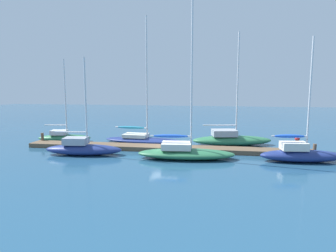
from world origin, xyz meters
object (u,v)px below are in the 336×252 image
sailboat_1 (83,148)px  sailboat_4 (231,139)px  sailboat_0 (64,137)px  mooring_buoy_red (297,139)px  sailboat_3 (185,151)px  sailboat_5 (301,154)px  sailboat_2 (142,138)px

sailboat_1 → sailboat_4: bearing=20.7°
sailboat_4 → sailboat_0: bearing=172.3°
sailboat_4 → mooring_buoy_red: size_ratio=20.83×
sailboat_3 → sailboat_5: sailboat_3 is taller
sailboat_1 → sailboat_4: size_ratio=0.75×
sailboat_2 → sailboat_3: sailboat_3 is taller
sailboat_1 → mooring_buoy_red: (19.98, 9.75, -0.34)m
sailboat_5 → sailboat_2: bearing=153.1°
sailboat_1 → sailboat_2: 7.15m
sailboat_3 → sailboat_4: 7.47m
sailboat_5 → sailboat_3: bearing=177.5°
sailboat_1 → sailboat_5: bearing=-3.9°
sailboat_2 → sailboat_3: bearing=-45.8°
sailboat_1 → sailboat_2: bearing=52.6°
sailboat_4 → sailboat_2: bearing=171.4°
sailboat_5 → sailboat_0: bearing=162.0°
sailboat_2 → sailboat_5: size_ratio=1.33×
sailboat_0 → sailboat_4: sailboat_4 is taller
sailboat_0 → mooring_buoy_red: sailboat_0 is taller
sailboat_0 → sailboat_2: (8.49, 0.59, -0.02)m
sailboat_5 → sailboat_4: bearing=125.6°
sailboat_5 → mooring_buoy_red: (2.04, 9.13, -0.39)m
sailboat_3 → sailboat_0: bearing=153.5°
sailboat_2 → sailboat_5: (14.20, -5.48, 0.15)m
sailboat_4 → sailboat_5: bearing=-59.1°
sailboat_3 → mooring_buoy_red: (11.14, 9.66, -0.34)m
sailboat_5 → mooring_buoy_red: bearing=71.5°
sailboat_0 → sailboat_2: sailboat_2 is taller
sailboat_2 → sailboat_4: 9.10m
sailboat_0 → sailboat_2: bearing=-7.5°
sailboat_0 → sailboat_1: 7.28m
sailboat_0 → sailboat_3: (13.59, -5.42, 0.08)m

